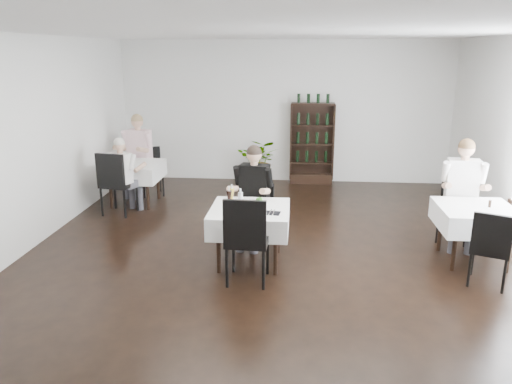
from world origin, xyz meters
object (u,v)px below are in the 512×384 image
at_px(main_table, 250,219).
at_px(diner_main, 253,189).
at_px(potted_tree, 260,161).
at_px(wine_shelf, 312,144).

height_order(main_table, diner_main, diner_main).
relative_size(main_table, diner_main, 0.69).
relative_size(potted_tree, diner_main, 0.66).
bearing_deg(main_table, wine_shelf, 78.22).
xyz_separation_m(wine_shelf, potted_tree, (-1.11, -0.11, -0.36)).
relative_size(wine_shelf, main_table, 1.70).
height_order(wine_shelf, main_table, wine_shelf).
relative_size(main_table, potted_tree, 1.06).
distance_m(wine_shelf, main_table, 4.41).
distance_m(wine_shelf, potted_tree, 1.17).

